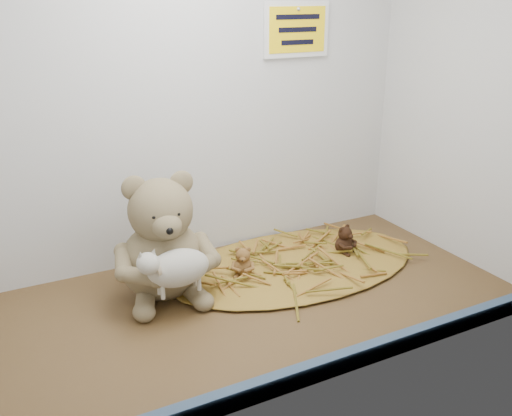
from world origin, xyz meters
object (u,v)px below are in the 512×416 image
mini_teddy_tan (243,260)px  mini_teddy_brown (344,238)px  toy_lamb (178,268)px  main_teddy (162,236)px

mini_teddy_tan → mini_teddy_brown: mini_teddy_brown is taller
toy_lamb → mini_teddy_tan: (18.87, 8.55, -6.05)cm
main_teddy → toy_lamb: 10.62cm
toy_lamb → mini_teddy_brown: 48.39cm
main_teddy → toy_lamb: bearing=-83.0°
toy_lamb → main_teddy: bearing=90.0°
mini_teddy_tan → mini_teddy_brown: size_ratio=0.97×
main_teddy → mini_teddy_tan: 21.10cm
main_teddy → mini_teddy_brown: (47.38, -2.25, -9.18)cm
toy_lamb → mini_teddy_brown: toy_lamb is taller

